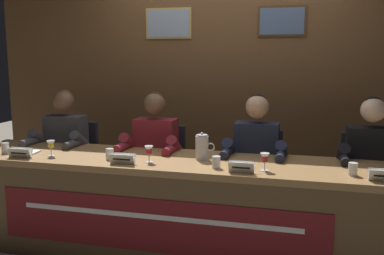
# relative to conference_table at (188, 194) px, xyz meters

# --- Properties ---
(ground_plane) EXTENTS (12.00, 12.00, 0.00)m
(ground_plane) POSITION_rel_conference_table_xyz_m (0.00, 0.11, -0.52)
(ground_plane) COLOR gray
(wall_back_panelled) EXTENTS (5.03, 0.14, 2.60)m
(wall_back_panelled) POSITION_rel_conference_table_xyz_m (0.00, 1.42, 0.78)
(wall_back_panelled) COLOR brown
(wall_back_panelled) RESTS_ON ground_plane
(conference_table) EXTENTS (3.83, 0.74, 0.76)m
(conference_table) POSITION_rel_conference_table_xyz_m (0.00, 0.00, 0.00)
(conference_table) COLOR olive
(conference_table) RESTS_ON ground_plane
(chair_far_left) EXTENTS (0.44, 0.44, 0.91)m
(chair_far_left) POSITION_rel_conference_table_xyz_m (-1.32, 0.67, -0.08)
(chair_far_left) COLOR black
(chair_far_left) RESTS_ON ground_plane
(panelist_far_left) EXTENTS (0.51, 0.48, 1.24)m
(panelist_far_left) POSITION_rel_conference_table_xyz_m (-1.32, 0.47, 0.20)
(panelist_far_left) COLOR black
(panelist_far_left) RESTS_ON ground_plane
(nameplate_far_left) EXTENTS (0.19, 0.06, 0.08)m
(nameplate_far_left) POSITION_rel_conference_table_xyz_m (-1.30, -0.15, 0.28)
(nameplate_far_left) COLOR white
(nameplate_far_left) RESTS_ON conference_table
(juice_glass_far_left) EXTENTS (0.06, 0.06, 0.12)m
(juice_glass_far_left) POSITION_rel_conference_table_xyz_m (-1.11, -0.04, 0.32)
(juice_glass_far_left) COLOR white
(juice_glass_far_left) RESTS_ON conference_table
(water_cup_far_left) EXTENTS (0.06, 0.06, 0.08)m
(water_cup_far_left) POSITION_rel_conference_table_xyz_m (-1.53, -0.04, 0.28)
(water_cup_far_left) COLOR silver
(water_cup_far_left) RESTS_ON conference_table
(chair_center_left) EXTENTS (0.44, 0.44, 0.91)m
(chair_center_left) POSITION_rel_conference_table_xyz_m (-0.44, 0.67, -0.08)
(chair_center_left) COLOR black
(chair_center_left) RESTS_ON ground_plane
(panelist_center_left) EXTENTS (0.51, 0.48, 1.24)m
(panelist_center_left) POSITION_rel_conference_table_xyz_m (-0.44, 0.47, 0.20)
(panelist_center_left) COLOR black
(panelist_center_left) RESTS_ON ground_plane
(nameplate_center_left) EXTENTS (0.19, 0.06, 0.08)m
(nameplate_center_left) POSITION_rel_conference_table_xyz_m (-0.45, -0.14, 0.28)
(nameplate_center_left) COLOR white
(nameplate_center_left) RESTS_ON conference_table
(juice_glass_center_left) EXTENTS (0.06, 0.06, 0.12)m
(juice_glass_center_left) POSITION_rel_conference_table_xyz_m (-0.29, -0.04, 0.32)
(juice_glass_center_left) COLOR white
(juice_glass_center_left) RESTS_ON conference_table
(water_cup_center_left) EXTENTS (0.06, 0.06, 0.08)m
(water_cup_center_left) POSITION_rel_conference_table_xyz_m (-0.61, -0.03, 0.28)
(water_cup_center_left) COLOR silver
(water_cup_center_left) RESTS_ON conference_table
(chair_center_right) EXTENTS (0.44, 0.44, 0.91)m
(chair_center_right) POSITION_rel_conference_table_xyz_m (0.45, 0.67, -0.08)
(chair_center_right) COLOR black
(chair_center_right) RESTS_ON ground_plane
(panelist_center_right) EXTENTS (0.51, 0.48, 1.24)m
(panelist_center_right) POSITION_rel_conference_table_xyz_m (0.45, 0.47, 0.20)
(panelist_center_right) COLOR black
(panelist_center_right) RESTS_ON ground_plane
(nameplate_center_right) EXTENTS (0.17, 0.06, 0.08)m
(nameplate_center_right) POSITION_rel_conference_table_xyz_m (0.42, -0.16, 0.28)
(nameplate_center_right) COLOR white
(nameplate_center_right) RESTS_ON conference_table
(juice_glass_center_right) EXTENTS (0.06, 0.06, 0.12)m
(juice_glass_center_right) POSITION_rel_conference_table_xyz_m (0.57, -0.07, 0.32)
(juice_glass_center_right) COLOR white
(juice_glass_center_right) RESTS_ON conference_table
(water_cup_center_right) EXTENTS (0.06, 0.06, 0.08)m
(water_cup_center_right) POSITION_rel_conference_table_xyz_m (0.23, -0.08, 0.28)
(water_cup_center_right) COLOR silver
(water_cup_center_right) RESTS_ON conference_table
(chair_far_right) EXTENTS (0.44, 0.44, 0.91)m
(chair_far_right) POSITION_rel_conference_table_xyz_m (1.33, 0.67, -0.08)
(chair_far_right) COLOR black
(chair_far_right) RESTS_ON ground_plane
(panelist_far_right) EXTENTS (0.51, 0.48, 1.24)m
(panelist_far_right) POSITION_rel_conference_table_xyz_m (1.33, 0.47, 0.20)
(panelist_far_right) COLOR black
(panelist_far_right) RESTS_ON ground_plane
(nameplate_far_right) EXTENTS (0.19, 0.06, 0.08)m
(nameplate_far_right) POSITION_rel_conference_table_xyz_m (1.32, -0.14, 0.28)
(nameplate_far_right) COLOR white
(nameplate_far_right) RESTS_ON conference_table
(water_cup_far_right) EXTENTS (0.06, 0.06, 0.08)m
(water_cup_far_right) POSITION_rel_conference_table_xyz_m (1.14, -0.04, 0.28)
(water_cup_far_right) COLOR silver
(water_cup_far_right) RESTS_ON conference_table
(water_pitcher_central) EXTENTS (0.15, 0.10, 0.21)m
(water_pitcher_central) POSITION_rel_conference_table_xyz_m (0.07, 0.15, 0.33)
(water_pitcher_central) COLOR silver
(water_pitcher_central) RESTS_ON conference_table
(document_stack_far_left) EXTENTS (0.22, 0.17, 0.01)m
(document_stack_far_left) POSITION_rel_conference_table_xyz_m (-1.38, 0.01, 0.24)
(document_stack_far_left) COLOR white
(document_stack_far_left) RESTS_ON conference_table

